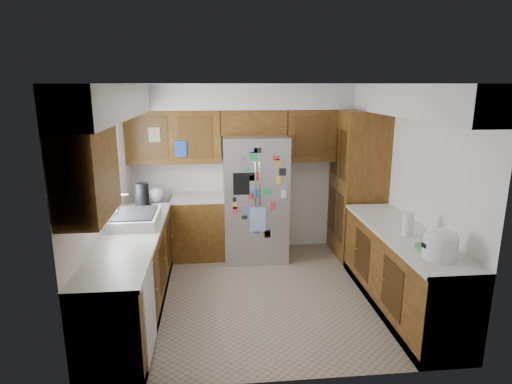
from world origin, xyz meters
TOP-DOWN VIEW (x-y plane):
  - floor at (0.00, 0.00)m, footprint 3.60×3.60m
  - room_shell at (-0.11, 0.36)m, footprint 3.64×3.24m
  - left_counter_run at (-1.36, 0.03)m, footprint 1.36×3.20m
  - right_counter_run at (1.50, -0.47)m, footprint 0.63×2.25m
  - pantry at (1.50, 1.15)m, footprint 0.60×0.90m
  - fridge at (-0.00, 1.20)m, footprint 0.90×0.79m
  - bridge_cabinet at (0.00, 1.43)m, footprint 0.96×0.34m
  - fridge_top_items at (-0.15, 1.39)m, footprint 0.75×0.33m
  - sink_assembly at (-1.50, 0.10)m, footprint 0.52×0.70m
  - left_counter_clutter at (-1.46, 0.84)m, footprint 0.36×0.86m
  - rice_cooker at (1.50, -1.20)m, footprint 0.32×0.31m
  - paper_towel at (1.47, -0.60)m, footprint 0.12×0.12m

SIDE VIEW (x-z plane):
  - floor at x=0.00m, z-range 0.00..0.00m
  - right_counter_run at x=1.50m, z-range -0.04..0.88m
  - left_counter_run at x=-1.36m, z-range -0.03..0.89m
  - fridge at x=0.00m, z-range 0.00..1.80m
  - sink_assembly at x=-1.50m, z-range 0.80..1.17m
  - paper_towel at x=1.47m, z-range 0.92..1.18m
  - left_counter_clutter at x=-1.46m, z-range 0.86..1.24m
  - rice_cooker at x=1.50m, z-range 0.93..1.20m
  - pantry at x=1.50m, z-range 0.00..2.15m
  - room_shell at x=-0.11m, z-range 0.56..3.08m
  - bridge_cabinet at x=0.00m, z-range 1.80..2.15m
  - fridge_top_items at x=-0.15m, z-range 2.14..2.40m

